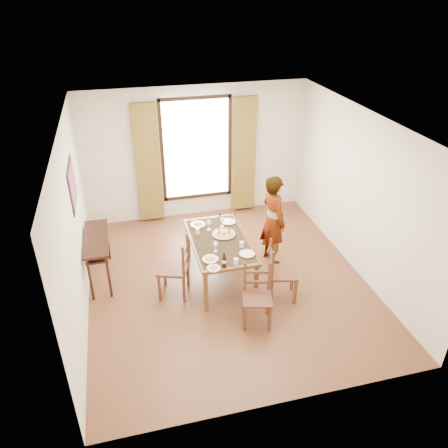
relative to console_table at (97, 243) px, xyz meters
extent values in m
plane|color=#502919|center=(2.03, -0.60, -0.68)|extent=(5.00, 5.00, 0.00)
cube|color=silver|center=(2.03, 1.90, 0.67)|extent=(4.50, 0.10, 2.70)
cube|color=silver|center=(2.03, -3.10, 0.67)|extent=(4.50, 0.10, 2.70)
cube|color=silver|center=(-0.22, -0.60, 0.67)|extent=(0.10, 5.00, 2.70)
cube|color=silver|center=(4.28, -0.60, 0.67)|extent=(0.10, 5.00, 2.70)
cube|color=white|center=(2.03, -0.60, 2.04)|extent=(4.50, 5.00, 0.04)
cube|color=white|center=(2.03, 1.87, 0.77)|extent=(1.30, 0.04, 2.00)
cube|color=olive|center=(1.05, 1.81, 0.57)|extent=(0.48, 0.10, 2.40)
cube|color=olive|center=(3.01, 1.81, 0.57)|extent=(0.48, 0.10, 2.40)
cube|color=black|center=(-0.21, 0.00, 1.07)|extent=(0.02, 0.86, 0.66)
cube|color=red|center=(-0.20, 0.00, 1.07)|extent=(0.01, 0.76, 0.56)
cube|color=black|center=(0.00, 0.00, 0.10)|extent=(0.38, 1.20, 0.04)
cube|color=black|center=(0.00, 0.00, -0.02)|extent=(0.34, 1.10, 0.03)
cube|color=black|center=(-0.14, -0.55, -0.30)|extent=(0.04, 0.04, 0.76)
cube|color=black|center=(-0.14, 0.55, -0.30)|extent=(0.04, 0.04, 0.76)
cube|color=black|center=(0.14, -0.55, -0.30)|extent=(0.04, 0.04, 0.76)
cube|color=black|center=(0.14, 0.55, -0.30)|extent=(0.04, 0.04, 0.76)
cube|color=brown|center=(1.93, -0.49, 0.04)|extent=(0.91, 1.63, 0.05)
cube|color=black|center=(1.93, -0.49, 0.07)|extent=(0.83, 1.50, 0.01)
cube|color=brown|center=(1.53, -1.25, -0.33)|extent=(0.06, 0.06, 0.70)
cube|color=brown|center=(1.53, 0.26, -0.33)|extent=(0.06, 0.06, 0.70)
cube|color=brown|center=(2.32, -1.25, -0.33)|extent=(0.06, 0.06, 0.70)
cube|color=brown|center=(2.32, 0.26, -0.33)|extent=(0.06, 0.06, 0.70)
cube|color=#532C1B|center=(1.13, -0.72, -0.20)|extent=(0.58, 0.58, 0.04)
cube|color=#532C1B|center=(1.01, -0.47, -0.44)|extent=(0.04, 0.04, 0.48)
cube|color=#532C1B|center=(1.37, -0.60, -0.44)|extent=(0.04, 0.04, 0.48)
cube|color=#532C1B|center=(0.88, -0.83, -0.44)|extent=(0.04, 0.04, 0.48)
cube|color=#532C1B|center=(1.25, -0.96, -0.44)|extent=(0.04, 0.04, 0.48)
cube|color=#532C1B|center=(1.39, -0.60, 0.07)|extent=(0.04, 0.04, 0.54)
cube|color=#532C1B|center=(1.26, -0.97, 0.07)|extent=(0.04, 0.04, 0.54)
cube|color=#532C1B|center=(1.32, -0.78, -0.04)|extent=(0.15, 0.37, 0.05)
cube|color=#532C1B|center=(1.32, -0.78, 0.15)|extent=(0.15, 0.37, 0.05)
cube|color=#532C1B|center=(2.20, 0.48, -0.28)|extent=(0.50, 0.50, 0.04)
cube|color=#532C1B|center=(2.28, 0.69, -0.48)|extent=(0.04, 0.04, 0.40)
cube|color=#532C1B|center=(2.42, 0.40, -0.48)|extent=(0.04, 0.04, 0.40)
cube|color=#532C1B|center=(1.99, 0.56, -0.48)|extent=(0.04, 0.04, 0.40)
cube|color=#532C1B|center=(2.12, 0.26, -0.48)|extent=(0.04, 0.04, 0.40)
cube|color=#532C1B|center=(2.42, 0.39, -0.06)|extent=(0.03, 0.03, 0.45)
cube|color=#532C1B|center=(2.13, 0.26, -0.06)|extent=(0.03, 0.03, 0.45)
cube|color=#532C1B|center=(2.27, 0.32, -0.15)|extent=(0.30, 0.16, 0.04)
cube|color=#532C1B|center=(2.27, 0.32, 0.02)|extent=(0.30, 0.16, 0.04)
cube|color=#532C1B|center=(2.20, -1.68, -0.24)|extent=(0.50, 0.50, 0.04)
cube|color=#532C1B|center=(1.98, -1.81, -0.46)|extent=(0.04, 0.04, 0.44)
cube|color=#532C1B|center=(2.07, -1.46, -0.46)|extent=(0.04, 0.04, 0.44)
cube|color=#532C1B|center=(2.32, -1.90, -0.46)|extent=(0.04, 0.04, 0.44)
cube|color=#532C1B|center=(2.41, -1.55, -0.46)|extent=(0.04, 0.04, 0.44)
cube|color=#532C1B|center=(2.07, -1.46, 0.00)|extent=(0.04, 0.04, 0.49)
cube|color=#532C1B|center=(2.41, -1.54, 0.00)|extent=(0.04, 0.04, 0.49)
cube|color=#532C1B|center=(2.24, -1.50, -0.10)|extent=(0.35, 0.11, 0.05)
cube|color=#532C1B|center=(2.24, -1.50, 0.08)|extent=(0.35, 0.11, 0.05)
cube|color=#532C1B|center=(2.76, -1.21, -0.22)|extent=(0.52, 0.52, 0.04)
cube|color=#532C1B|center=(2.90, -1.44, -0.45)|extent=(0.04, 0.04, 0.46)
cube|color=#532C1B|center=(2.54, -1.35, -0.45)|extent=(0.04, 0.04, 0.46)
cube|color=#532C1B|center=(2.99, -1.08, -0.45)|extent=(0.04, 0.04, 0.46)
cube|color=#532C1B|center=(2.63, -0.99, -0.45)|extent=(0.04, 0.04, 0.46)
cube|color=#532C1B|center=(2.53, -1.34, 0.03)|extent=(0.04, 0.04, 0.51)
cube|color=#532C1B|center=(2.62, -0.99, 0.03)|extent=(0.04, 0.04, 0.51)
cube|color=#532C1B|center=(2.58, -1.17, -0.07)|extent=(0.12, 0.36, 0.05)
cube|color=#532C1B|center=(2.58, -1.17, 0.11)|extent=(0.12, 0.36, 0.05)
imported|color=gray|center=(2.95, -0.20, 0.13)|extent=(0.76, 0.63, 1.64)
cylinder|color=silver|center=(2.21, -0.79, 0.12)|extent=(0.07, 0.07, 0.10)
cylinder|color=silver|center=(1.62, -0.22, 0.12)|extent=(0.07, 0.07, 0.10)
cylinder|color=silver|center=(2.00, -1.22, 0.12)|extent=(0.07, 0.07, 0.10)
camera|label=1|loc=(0.54, -6.31, 3.78)|focal=35.00mm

